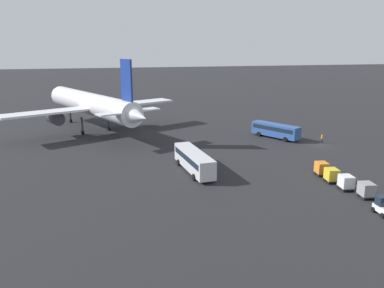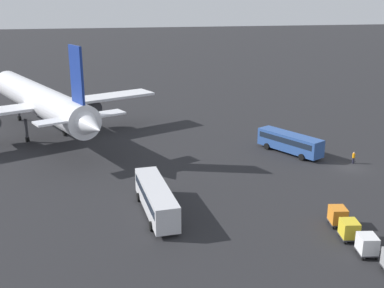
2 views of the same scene
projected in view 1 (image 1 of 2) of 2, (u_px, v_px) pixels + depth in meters
ground_plane at (320, 145)px, 74.62m from camera, size 600.00×600.00×0.00m
airplane at (92, 104)px, 84.92m from camera, size 44.39×38.38×16.80m
shuttle_bus_near at (276, 130)px, 80.02m from camera, size 10.87×7.37×3.04m
shuttle_bus_far at (194, 160)px, 58.33m from camera, size 12.56×3.62×3.27m
baggage_tug at (383, 206)px, 43.67m from camera, size 2.50×1.80×2.10m
worker_person at (322, 139)px, 76.14m from camera, size 0.38×0.38×1.74m
cargo_cart_grey at (366, 189)px, 48.24m from camera, size 2.24×1.98×2.06m
cargo_cart_white at (346, 182)px, 50.94m from camera, size 2.24×1.98×2.06m
cargo_cart_yellow at (332, 175)px, 53.79m from camera, size 2.24×1.98×2.06m
cargo_cart_orange at (322, 168)px, 56.78m from camera, size 2.24×1.98×2.06m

